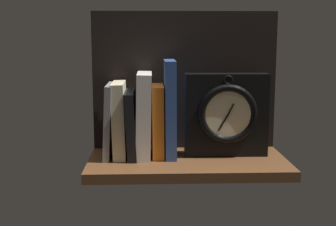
{
  "coord_description": "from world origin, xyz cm",
  "views": [
    {
      "loc": [
        -9.4,
        -114.73,
        31.31
      ],
      "look_at": [
        -4.93,
        3.85,
        11.35
      ],
      "focal_mm": 49.04,
      "sensor_mm": 36.0,
      "label": 1
    }
  ],
  "objects_px": {
    "book_blue_modern": "(170,108)",
    "book_white_catcher": "(144,115)",
    "book_cream_twain": "(120,119)",
    "framed_clock": "(226,115)",
    "book_orange_pandolfini": "(158,121)",
    "book_black_skeptic": "(131,124)",
    "book_gray_chess": "(109,120)"
  },
  "relations": [
    {
      "from": "framed_clock",
      "to": "book_orange_pandolfini",
      "type": "bearing_deg",
      "value": 177.17
    },
    {
      "from": "book_gray_chess",
      "to": "book_black_skeptic",
      "type": "relative_size",
      "value": 1.11
    },
    {
      "from": "book_black_skeptic",
      "to": "book_gray_chess",
      "type": "bearing_deg",
      "value": 180.0
    },
    {
      "from": "book_cream_twain",
      "to": "book_blue_modern",
      "type": "xyz_separation_m",
      "value": [
        0.13,
        0.0,
        0.03
      ]
    },
    {
      "from": "book_blue_modern",
      "to": "framed_clock",
      "type": "distance_m",
      "value": 0.15
    },
    {
      "from": "book_blue_modern",
      "to": "framed_clock",
      "type": "bearing_deg",
      "value": -3.43
    },
    {
      "from": "book_black_skeptic",
      "to": "book_white_catcher",
      "type": "distance_m",
      "value": 0.04
    },
    {
      "from": "book_orange_pandolfini",
      "to": "book_blue_modern",
      "type": "xyz_separation_m",
      "value": [
        0.03,
        0.0,
        0.03
      ]
    },
    {
      "from": "book_cream_twain",
      "to": "book_orange_pandolfini",
      "type": "distance_m",
      "value": 0.1
    },
    {
      "from": "book_black_skeptic",
      "to": "framed_clock",
      "type": "height_order",
      "value": "framed_clock"
    },
    {
      "from": "book_gray_chess",
      "to": "framed_clock",
      "type": "distance_m",
      "value": 0.31
    },
    {
      "from": "book_cream_twain",
      "to": "book_blue_modern",
      "type": "relative_size",
      "value": 0.77
    },
    {
      "from": "book_cream_twain",
      "to": "book_black_skeptic",
      "type": "xyz_separation_m",
      "value": [
        0.03,
        0.0,
        -0.01
      ]
    },
    {
      "from": "book_blue_modern",
      "to": "book_orange_pandolfini",
      "type": "bearing_deg",
      "value": 180.0
    },
    {
      "from": "book_gray_chess",
      "to": "book_orange_pandolfini",
      "type": "relative_size",
      "value": 1.02
    },
    {
      "from": "book_cream_twain",
      "to": "book_orange_pandolfini",
      "type": "xyz_separation_m",
      "value": [
        0.1,
        0.0,
        -0.0
      ]
    },
    {
      "from": "book_cream_twain",
      "to": "framed_clock",
      "type": "bearing_deg",
      "value": -1.81
    },
    {
      "from": "book_white_catcher",
      "to": "book_orange_pandolfini",
      "type": "distance_m",
      "value": 0.04
    },
    {
      "from": "book_gray_chess",
      "to": "book_orange_pandolfini",
      "type": "height_order",
      "value": "book_gray_chess"
    },
    {
      "from": "book_gray_chess",
      "to": "framed_clock",
      "type": "xyz_separation_m",
      "value": [
        0.31,
        -0.01,
        0.01
      ]
    },
    {
      "from": "book_cream_twain",
      "to": "book_black_skeptic",
      "type": "distance_m",
      "value": 0.03
    },
    {
      "from": "book_gray_chess",
      "to": "book_blue_modern",
      "type": "distance_m",
      "value": 0.16
    },
    {
      "from": "book_cream_twain",
      "to": "framed_clock",
      "type": "distance_m",
      "value": 0.28
    },
    {
      "from": "book_cream_twain",
      "to": "book_orange_pandolfini",
      "type": "height_order",
      "value": "book_cream_twain"
    },
    {
      "from": "book_blue_modern",
      "to": "book_white_catcher",
      "type": "bearing_deg",
      "value": 180.0
    },
    {
      "from": "book_gray_chess",
      "to": "book_orange_pandolfini",
      "type": "xyz_separation_m",
      "value": [
        0.13,
        0.0,
        -0.0
      ]
    },
    {
      "from": "book_black_skeptic",
      "to": "book_blue_modern",
      "type": "height_order",
      "value": "book_blue_modern"
    },
    {
      "from": "book_cream_twain",
      "to": "book_orange_pandolfini",
      "type": "relative_size",
      "value": 1.04
    },
    {
      "from": "book_blue_modern",
      "to": "framed_clock",
      "type": "xyz_separation_m",
      "value": [
        0.15,
        -0.01,
        -0.02
      ]
    },
    {
      "from": "book_orange_pandolfini",
      "to": "framed_clock",
      "type": "relative_size",
      "value": 0.86
    },
    {
      "from": "book_black_skeptic",
      "to": "framed_clock",
      "type": "bearing_deg",
      "value": -2.03
    },
    {
      "from": "book_black_skeptic",
      "to": "book_orange_pandolfini",
      "type": "distance_m",
      "value": 0.07
    }
  ]
}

